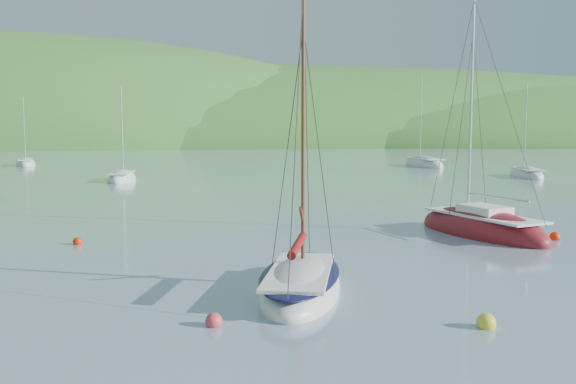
{
  "coord_description": "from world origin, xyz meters",
  "views": [
    {
      "loc": [
        -3.76,
        -15.92,
        4.97
      ],
      "look_at": [
        -0.74,
        8.0,
        2.45
      ],
      "focal_mm": 40.0,
      "sensor_mm": 36.0,
      "label": 1
    }
  ],
  "objects": [
    {
      "name": "ground",
      "position": [
        0.0,
        0.0,
        0.0
      ],
      "size": [
        700.0,
        700.0,
        0.0
      ],
      "primitive_type": "plane",
      "color": "#7692A3",
      "rests_on": "ground"
    },
    {
      "name": "shoreline_hills",
      "position": [
        -9.66,
        172.42,
        0.0
      ],
      "size": [
        690.0,
        135.0,
        56.0
      ],
      "color": "#285F24",
      "rests_on": "ground"
    },
    {
      "name": "daysailer_white",
      "position": [
        -1.06,
        2.58,
        0.22
      ],
      "size": [
        3.85,
        6.8,
        9.86
      ],
      "rotation": [
        0.0,
        0.0,
        -0.25
      ],
      "color": "silver",
      "rests_on": "ground"
    },
    {
      "name": "sloop_red",
      "position": [
        8.61,
        11.59,
        0.22
      ],
      "size": [
        4.92,
        8.24,
        11.54
      ],
      "rotation": [
        0.0,
        0.0,
        0.31
      ],
      "color": "maroon",
      "rests_on": "ground"
    },
    {
      "name": "distant_sloop_a",
      "position": [
        -11.36,
        42.69,
        0.17
      ],
      "size": [
        2.5,
        6.57,
        9.28
      ],
      "rotation": [
        0.0,
        0.0,
        -0.03
      ],
      "color": "silver",
      "rests_on": "ground"
    },
    {
      "name": "distant_sloop_b",
      "position": [
        22.25,
        58.84,
        0.2
      ],
      "size": [
        3.95,
        8.68,
        11.95
      ],
      "rotation": [
        0.0,
        0.0,
        0.12
      ],
      "color": "silver",
      "rests_on": "ground"
    },
    {
      "name": "distant_sloop_c",
      "position": [
        -26.1,
        66.86,
        0.16
      ],
      "size": [
        3.83,
        6.81,
        9.2
      ],
      "rotation": [
        0.0,
        0.0,
        0.26
      ],
      "color": "silver",
      "rests_on": "ground"
    },
    {
      "name": "distant_sloop_d",
      "position": [
        26.76,
        42.25,
        0.17
      ],
      "size": [
        3.59,
        7.17,
        9.78
      ],
      "rotation": [
        0.0,
        0.0,
        -0.18
      ],
      "color": "silver",
      "rests_on": "ground"
    },
    {
      "name": "mooring_buoys",
      "position": [
        1.84,
        4.12,
        0.12
      ],
      "size": [
        20.85,
        13.15,
        0.49
      ],
      "color": "gold",
      "rests_on": "ground"
    }
  ]
}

